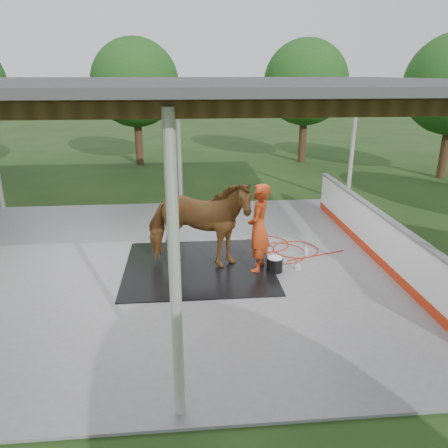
{
  "coord_description": "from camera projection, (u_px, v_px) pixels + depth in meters",
  "views": [
    {
      "loc": [
        0.15,
        -9.31,
        4.22
      ],
      "look_at": [
        0.96,
        -0.5,
        1.15
      ],
      "focal_mm": 35.0,
      "sensor_mm": 36.0,
      "label": 1
    }
  ],
  "objects": [
    {
      "name": "handler",
      "position": [
        259.0,
        228.0,
        9.47
      ],
      "size": [
        0.7,
        0.84,
        1.97
      ],
      "primitive_type": "imported",
      "rotation": [
        0.0,
        0.0,
        -1.94
      ],
      "color": "#C23B14",
      "rests_on": "concrete_slab"
    },
    {
      "name": "hose_coil",
      "position": [
        277.0,
        249.0,
        10.9
      ],
      "size": [
        2.51,
        1.86,
        0.02
      ],
      "color": "#AC200C",
      "rests_on": "concrete_slab"
    },
    {
      "name": "ground",
      "position": [
        181.0,
        265.0,
        10.13
      ],
      "size": [
        100.0,
        100.0,
        0.0
      ],
      "primitive_type": "plane",
      "color": "#1E3814"
    },
    {
      "name": "soap_bottle_b",
      "position": [
        298.0,
        266.0,
        9.71
      ],
      "size": [
        0.13,
        0.13,
        0.2
      ],
      "primitive_type": "imported",
      "rotation": [
        0.0,
        0.0,
        -0.68
      ],
      "color": "#338CD8",
      "rests_on": "concrete_slab"
    },
    {
      "name": "dasher_board",
      "position": [
        375.0,
        235.0,
        10.33
      ],
      "size": [
        0.16,
        8.0,
        1.15
      ],
      "color": "red",
      "rests_on": "concrete_slab"
    },
    {
      "name": "soap_bottle_a",
      "position": [
        306.0,
        251.0,
        10.48
      ],
      "size": [
        0.13,
        0.13,
        0.26
      ],
      "primitive_type": "imported",
      "rotation": [
        0.0,
        0.0,
        0.48
      ],
      "color": "silver",
      "rests_on": "concrete_slab"
    },
    {
      "name": "tree_belt",
      "position": [
        189.0,
        93.0,
        9.76
      ],
      "size": [
        28.0,
        28.0,
        5.8
      ],
      "color": "#382314",
      "rests_on": "ground"
    },
    {
      "name": "concrete_slab",
      "position": [
        181.0,
        264.0,
        10.12
      ],
      "size": [
        12.0,
        10.0,
        0.05
      ],
      "primitive_type": "cube",
      "color": "slate",
      "rests_on": "ground"
    },
    {
      "name": "rubber_mat",
      "position": [
        199.0,
        266.0,
        9.91
      ],
      "size": [
        3.32,
        3.11,
        0.02
      ],
      "primitive_type": "cube",
      "color": "black",
      "rests_on": "concrete_slab"
    },
    {
      "name": "pavilion_structure",
      "position": [
        175.0,
        86.0,
        8.83
      ],
      "size": [
        12.6,
        10.6,
        4.05
      ],
      "color": "beige",
      "rests_on": "ground"
    },
    {
      "name": "horse",
      "position": [
        198.0,
        224.0,
        9.57
      ],
      "size": [
        2.57,
        1.58,
        2.02
      ],
      "primitive_type": "imported",
      "rotation": [
        0.0,
        0.0,
        1.35
      ],
      "color": "brown",
      "rests_on": "rubber_mat"
    },
    {
      "name": "wash_bucket",
      "position": [
        275.0,
        264.0,
        9.65
      ],
      "size": [
        0.36,
        0.36,
        0.33
      ],
      "color": "black",
      "rests_on": "concrete_slab"
    }
  ]
}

